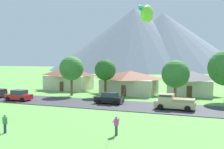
{
  "coord_description": "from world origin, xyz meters",
  "views": [
    {
      "loc": [
        10.23,
        -7.5,
        6.64
      ],
      "look_at": [
        -0.62,
        21.7,
        4.83
      ],
      "focal_mm": 41.87,
      "sensor_mm": 36.0,
      "label": 1
    }
  ],
  "objects_px": {
    "kite_flyer_with_kite": "(146,16)",
    "watcher_person": "(5,124)",
    "house_leftmost": "(191,82)",
    "parked_car_black_mid_west": "(109,98)",
    "house_rightmost": "(130,82)",
    "house_right_center": "(69,78)",
    "tree_left_of_center": "(175,74)",
    "tree_center": "(105,70)",
    "tree_near_right": "(71,68)",
    "pickup_truck_sand_west_side": "(174,102)",
    "parked_car_red_east_end": "(19,96)"
  },
  "relations": [
    {
      "from": "kite_flyer_with_kite",
      "to": "watcher_person",
      "type": "relative_size",
      "value": 7.19
    },
    {
      "from": "house_rightmost",
      "to": "tree_left_of_center",
      "type": "xyz_separation_m",
      "value": [
        9.36,
        -6.72,
        2.03
      ]
    },
    {
      "from": "tree_center",
      "to": "watcher_person",
      "type": "bearing_deg",
      "value": -89.38
    },
    {
      "from": "tree_near_right",
      "to": "parked_car_black_mid_west",
      "type": "bearing_deg",
      "value": -32.49
    },
    {
      "from": "pickup_truck_sand_west_side",
      "to": "kite_flyer_with_kite",
      "type": "xyz_separation_m",
      "value": [
        -1.69,
        -9.07,
        9.87
      ]
    },
    {
      "from": "house_right_center",
      "to": "parked_car_black_mid_west",
      "type": "bearing_deg",
      "value": -43.59
    },
    {
      "from": "pickup_truck_sand_west_side",
      "to": "tree_center",
      "type": "bearing_deg",
      "value": 146.7
    },
    {
      "from": "tree_near_right",
      "to": "parked_car_black_mid_west",
      "type": "xyz_separation_m",
      "value": [
        9.79,
        -6.23,
        -4.11
      ]
    },
    {
      "from": "house_rightmost",
      "to": "house_leftmost",
      "type": "bearing_deg",
      "value": 14.81
    },
    {
      "from": "house_leftmost",
      "to": "tree_near_right",
      "type": "relative_size",
      "value": 1.17
    },
    {
      "from": "house_leftmost",
      "to": "parked_car_red_east_end",
      "type": "relative_size",
      "value": 1.98
    },
    {
      "from": "house_leftmost",
      "to": "tree_left_of_center",
      "type": "relative_size",
      "value": 1.3
    },
    {
      "from": "tree_center",
      "to": "pickup_truck_sand_west_side",
      "type": "xyz_separation_m",
      "value": [
        13.15,
        -8.64,
        -3.68
      ]
    },
    {
      "from": "house_right_center",
      "to": "tree_left_of_center",
      "type": "xyz_separation_m",
      "value": [
        23.84,
        -8.66,
        1.83
      ]
    },
    {
      "from": "parked_car_red_east_end",
      "to": "kite_flyer_with_kite",
      "type": "height_order",
      "value": "kite_flyer_with_kite"
    },
    {
      "from": "parked_car_black_mid_west",
      "to": "parked_car_red_east_end",
      "type": "xyz_separation_m",
      "value": [
        -14.67,
        -2.2,
        0.0
      ]
    },
    {
      "from": "house_rightmost",
      "to": "tree_center",
      "type": "relative_size",
      "value": 1.58
    },
    {
      "from": "tree_left_of_center",
      "to": "tree_near_right",
      "type": "xyz_separation_m",
      "value": [
        -18.68,
        0.66,
        0.63
      ]
    },
    {
      "from": "house_rightmost",
      "to": "tree_left_of_center",
      "type": "relative_size",
      "value": 1.62
    },
    {
      "from": "house_rightmost",
      "to": "parked_car_black_mid_west",
      "type": "xyz_separation_m",
      "value": [
        0.47,
        -12.29,
        -1.45
      ]
    },
    {
      "from": "parked_car_black_mid_west",
      "to": "kite_flyer_with_kite",
      "type": "distance_m",
      "value": 16.36
    },
    {
      "from": "parked_car_black_mid_west",
      "to": "watcher_person",
      "type": "xyz_separation_m",
      "value": [
        -3.36,
        -17.48,
        0.01
      ]
    },
    {
      "from": "tree_left_of_center",
      "to": "watcher_person",
      "type": "relative_size",
      "value": 3.9
    },
    {
      "from": "house_leftmost",
      "to": "kite_flyer_with_kite",
      "type": "xyz_separation_m",
      "value": [
        -2.8,
        -25.47,
        8.62
      ]
    },
    {
      "from": "house_rightmost",
      "to": "kite_flyer_with_kite",
      "type": "distance_m",
      "value": 25.51
    },
    {
      "from": "watcher_person",
      "to": "tree_near_right",
      "type": "bearing_deg",
      "value": 105.17
    },
    {
      "from": "tree_left_of_center",
      "to": "tree_near_right",
      "type": "relative_size",
      "value": 0.9
    },
    {
      "from": "house_right_center",
      "to": "kite_flyer_with_kite",
      "type": "bearing_deg",
      "value": -47.05
    },
    {
      "from": "watcher_person",
      "to": "tree_center",
      "type": "bearing_deg",
      "value": 90.62
    },
    {
      "from": "tree_near_right",
      "to": "watcher_person",
      "type": "distance_m",
      "value": 24.91
    },
    {
      "from": "tree_center",
      "to": "parked_car_black_mid_west",
      "type": "bearing_deg",
      "value": -64.11
    },
    {
      "from": "tree_left_of_center",
      "to": "kite_flyer_with_kite",
      "type": "height_order",
      "value": "kite_flyer_with_kite"
    },
    {
      "from": "tree_near_right",
      "to": "pickup_truck_sand_west_side",
      "type": "bearing_deg",
      "value": -20.97
    },
    {
      "from": "house_rightmost",
      "to": "watcher_person",
      "type": "xyz_separation_m",
      "value": [
        -2.89,
        -29.77,
        -1.44
      ]
    },
    {
      "from": "tree_center",
      "to": "parked_car_red_east_end",
      "type": "relative_size",
      "value": 1.56
    },
    {
      "from": "tree_center",
      "to": "pickup_truck_sand_west_side",
      "type": "relative_size",
      "value": 1.27
    },
    {
      "from": "tree_left_of_center",
      "to": "house_right_center",
      "type": "bearing_deg",
      "value": 160.04
    },
    {
      "from": "tree_left_of_center",
      "to": "tree_near_right",
      "type": "bearing_deg",
      "value": 177.97
    },
    {
      "from": "kite_flyer_with_kite",
      "to": "watcher_person",
      "type": "distance_m",
      "value": 16.69
    },
    {
      "from": "tree_center",
      "to": "watcher_person",
      "type": "height_order",
      "value": "tree_center"
    },
    {
      "from": "kite_flyer_with_kite",
      "to": "watcher_person",
      "type": "height_order",
      "value": "kite_flyer_with_kite"
    },
    {
      "from": "kite_flyer_with_kite",
      "to": "pickup_truck_sand_west_side",
      "type": "bearing_deg",
      "value": 79.46
    },
    {
      "from": "house_rightmost",
      "to": "pickup_truck_sand_west_side",
      "type": "relative_size",
      "value": 2.01
    },
    {
      "from": "house_right_center",
      "to": "tree_left_of_center",
      "type": "relative_size",
      "value": 1.54
    },
    {
      "from": "parked_car_black_mid_west",
      "to": "kite_flyer_with_kite",
      "type": "height_order",
      "value": "kite_flyer_with_kite"
    },
    {
      "from": "house_leftmost",
      "to": "parked_car_black_mid_west",
      "type": "relative_size",
      "value": 1.99
    },
    {
      "from": "house_rightmost",
      "to": "tree_near_right",
      "type": "xyz_separation_m",
      "value": [
        -9.32,
        -6.06,
        2.65
      ]
    },
    {
      "from": "house_leftmost",
      "to": "parked_car_black_mid_west",
      "type": "bearing_deg",
      "value": -124.94
    },
    {
      "from": "house_right_center",
      "to": "kite_flyer_with_kite",
      "type": "relative_size",
      "value": 0.84
    },
    {
      "from": "parked_car_red_east_end",
      "to": "parked_car_black_mid_west",
      "type": "bearing_deg",
      "value": 8.55
    }
  ]
}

